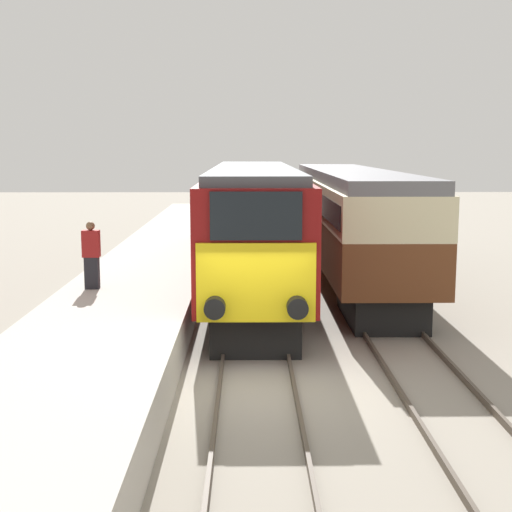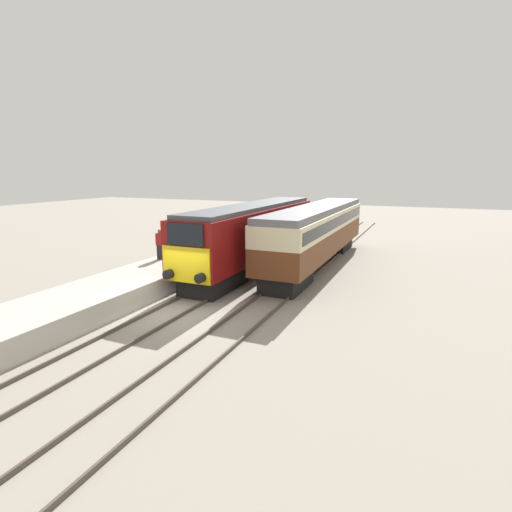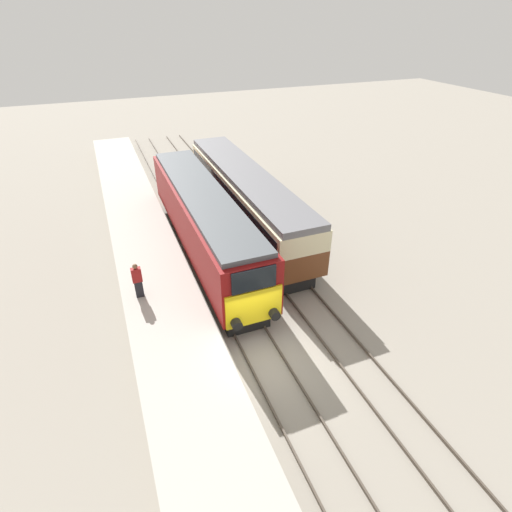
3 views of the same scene
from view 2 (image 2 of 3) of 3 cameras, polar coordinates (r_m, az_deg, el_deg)
name	(u,v)px [view 2 (image 2 of 3)]	position (r m, az deg, el deg)	size (l,w,h in m)	color
ground_plane	(170,313)	(17.81, -12.20, -7.94)	(120.00, 120.00, 0.00)	gray
platform_left	(201,259)	(25.84, -7.91, -0.41)	(3.50, 50.00, 0.97)	#B7B2A8
rails_near_track	(224,282)	(21.82, -4.56, -3.78)	(1.51, 60.00, 0.14)	#4C4238
rails_far_track	(283,290)	(20.50, 3.89, -4.81)	(1.50, 60.00, 0.14)	#4C4238
locomotive	(254,232)	(24.91, -0.27, 3.39)	(2.70, 15.72, 4.01)	black
passenger_carriage	(317,230)	(26.00, 8.74, 3.74)	(2.75, 16.05, 3.83)	black
person_on_platform	(160,244)	(23.75, -13.53, 1.62)	(0.44, 0.26, 1.75)	black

